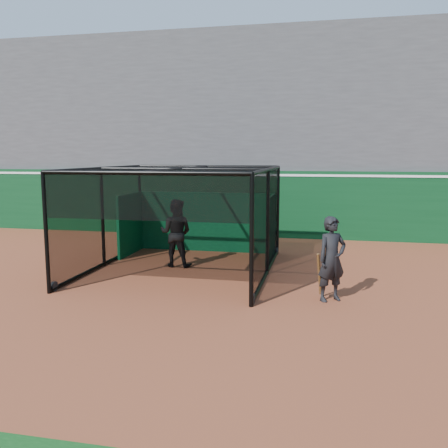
# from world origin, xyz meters

# --- Properties ---
(ground) EXTENTS (120.00, 120.00, 0.00)m
(ground) POSITION_xyz_m (0.00, 0.00, 0.00)
(ground) COLOR brown
(ground) RESTS_ON ground
(outfield_wall) EXTENTS (50.00, 0.50, 2.50)m
(outfield_wall) POSITION_xyz_m (0.00, 8.50, 1.29)
(outfield_wall) COLOR #0A3C1A
(outfield_wall) RESTS_ON ground
(grandstand) EXTENTS (50.00, 7.85, 8.95)m
(grandstand) POSITION_xyz_m (0.00, 12.27, 4.48)
(grandstand) COLOR #4C4C4F
(grandstand) RESTS_ON ground
(batting_cage) EXTENTS (4.68, 5.59, 2.72)m
(batting_cage) POSITION_xyz_m (-0.42, 2.76, 1.36)
(batting_cage) COLOR black
(batting_cage) RESTS_ON ground
(batter) EXTENTS (0.93, 0.73, 1.88)m
(batter) POSITION_xyz_m (-0.71, 3.12, 0.94)
(batter) COLOR black
(batter) RESTS_ON ground
(on_deck_player) EXTENTS (0.79, 0.73, 1.81)m
(on_deck_player) POSITION_xyz_m (3.48, 0.76, 0.90)
(on_deck_player) COLOR black
(on_deck_player) RESTS_ON ground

